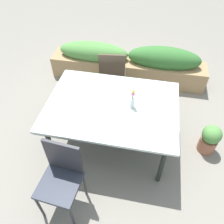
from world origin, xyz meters
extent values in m
plane|color=gray|center=(0.00, 0.00, 0.00)|extent=(12.00, 12.00, 0.00)
cube|color=silver|center=(-0.06, -0.07, 0.73)|extent=(1.59, 1.16, 0.03)
cube|color=#232823|center=(-0.06, -0.07, 0.70)|extent=(1.56, 1.14, 0.02)
cylinder|color=#232823|center=(-0.74, -0.53, 0.36)|extent=(0.06, 0.06, 0.71)
cylinder|color=#232823|center=(0.62, -0.53, 0.36)|extent=(0.06, 0.06, 0.71)
cylinder|color=#232823|center=(-0.74, 0.40, 0.36)|extent=(0.06, 0.06, 0.71)
cylinder|color=#232823|center=(0.62, 0.40, 0.36)|extent=(0.06, 0.06, 0.71)
cube|color=#2A2F3D|center=(-0.42, -1.05, 0.47)|extent=(0.44, 0.44, 0.04)
cube|color=#2D2D33|center=(-0.40, -0.86, 0.71)|extent=(0.39, 0.06, 0.45)
cylinder|color=#2D2D33|center=(-0.25, -1.25, 0.23)|extent=(0.03, 0.03, 0.46)
cylinder|color=#2D2D33|center=(-0.62, -1.22, 0.23)|extent=(0.03, 0.03, 0.46)
cylinder|color=#2D2D33|center=(-0.22, -0.88, 0.23)|extent=(0.03, 0.03, 0.46)
cylinder|color=#2D2D33|center=(-0.58, -0.85, 0.23)|extent=(0.03, 0.03, 0.46)
cube|color=#464131|center=(-0.24, 0.92, 0.46)|extent=(0.46, 0.46, 0.04)
cube|color=#4C3D2D|center=(-0.22, 0.73, 0.70)|extent=(0.39, 0.08, 0.46)
cylinder|color=#4C3D2D|center=(-0.45, 1.07, 0.23)|extent=(0.03, 0.03, 0.45)
cylinder|color=#4C3D2D|center=(-0.08, 1.12, 0.23)|extent=(0.03, 0.03, 0.45)
cylinder|color=#4C3D2D|center=(-0.40, 0.71, 0.23)|extent=(0.03, 0.03, 0.45)
cylinder|color=#4C3D2D|center=(-0.03, 0.76, 0.23)|extent=(0.03, 0.03, 0.45)
cylinder|color=silver|center=(0.18, -0.05, 0.81)|extent=(0.06, 0.06, 0.13)
cylinder|color=#2D662D|center=(0.18, -0.05, 0.90)|extent=(0.01, 0.01, 0.12)
sphere|color=pink|center=(0.18, -0.05, 0.95)|extent=(0.03, 0.03, 0.03)
cylinder|color=#2D662D|center=(0.18, -0.05, 0.89)|extent=(0.01, 0.01, 0.10)
sphere|color=pink|center=(0.18, -0.05, 0.94)|extent=(0.04, 0.04, 0.04)
cylinder|color=#2D662D|center=(0.18, -0.05, 0.90)|extent=(0.01, 0.01, 0.12)
sphere|color=pink|center=(0.18, -0.05, 0.96)|extent=(0.04, 0.04, 0.04)
cylinder|color=#2D662D|center=(0.18, -0.04, 0.91)|extent=(0.01, 0.01, 0.15)
sphere|color=#EFCC4C|center=(0.18, -0.04, 0.98)|extent=(0.04, 0.04, 0.04)
cylinder|color=#2D662D|center=(0.18, -0.05, 0.89)|extent=(0.01, 0.01, 0.11)
sphere|color=pink|center=(0.18, -0.05, 0.95)|extent=(0.04, 0.04, 0.04)
cube|color=#9E7F56|center=(-0.07, 1.46, 0.20)|extent=(2.76, 0.45, 0.39)
ellipsoid|color=#569347|center=(-0.69, 1.46, 0.49)|extent=(1.24, 0.40, 0.36)
ellipsoid|color=#387233|center=(0.55, 1.46, 0.51)|extent=(1.24, 0.40, 0.40)
cylinder|color=#9E6047|center=(1.25, 0.06, 0.11)|extent=(0.23, 0.23, 0.22)
sphere|color=#569347|center=(1.25, 0.06, 0.33)|extent=(0.25, 0.25, 0.25)
camera|label=1|loc=(0.32, -2.00, 2.66)|focal=36.45mm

